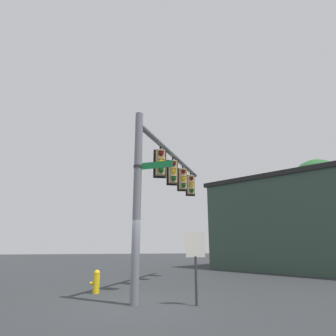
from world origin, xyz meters
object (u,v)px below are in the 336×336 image
traffic_light_nearest_pole (160,162)px  street_name_sign (147,166)px  historical_marker (196,256)px  traffic_light_mid_inner (173,172)px  traffic_light_arm_end (191,185)px  traffic_light_mid_outer (183,179)px  fire_hydrant (96,281)px

traffic_light_nearest_pole → street_name_sign: (0.71, 2.02, -0.71)m
traffic_light_nearest_pole → historical_marker: (-0.81, 2.23, -3.58)m
traffic_light_mid_inner → historical_marker: traffic_light_mid_inner is taller
traffic_light_nearest_pole → traffic_light_arm_end: size_ratio=1.00×
traffic_light_nearest_pole → historical_marker: 4.29m
traffic_light_mid_outer → historical_marker: bearing=81.6°
fire_hydrant → historical_marker: 4.19m
traffic_light_nearest_pole → fire_hydrant: bearing=-9.6°
traffic_light_mid_inner → historical_marker: (-0.03, 3.68, -3.58)m
traffic_light_nearest_pole → traffic_light_mid_outer: 3.30m
traffic_light_mid_inner → historical_marker: 5.13m
traffic_light_mid_inner → traffic_light_arm_end: bearing=-118.3°
traffic_light_nearest_pole → fire_hydrant: size_ratio=1.59×
traffic_light_nearest_pole → fire_hydrant: traffic_light_nearest_pole is taller
street_name_sign → fire_hydrant: (1.60, -2.40, -3.85)m
street_name_sign → historical_marker: (-1.52, 0.21, -2.87)m
historical_marker → traffic_light_mid_inner: bearing=-89.6°
traffic_light_mid_inner → street_name_sign: (1.49, 3.47, -0.71)m
traffic_light_mid_outer → traffic_light_mid_inner: bearing=61.7°
traffic_light_mid_inner → fire_hydrant: (3.09, 1.06, -4.57)m
traffic_light_mid_outer → traffic_light_arm_end: bearing=-118.3°
traffic_light_mid_inner → fire_hydrant: traffic_light_mid_inner is taller
traffic_light_mid_inner → street_name_sign: traffic_light_mid_inner is taller
traffic_light_mid_outer → street_name_sign: (2.27, 4.92, -0.71)m
historical_marker → traffic_light_mid_outer: bearing=-98.4°
traffic_light_nearest_pole → traffic_light_mid_inner: same height
fire_hydrant → historical_marker: historical_marker is taller
fire_hydrant → traffic_light_nearest_pole: bearing=170.4°
traffic_light_mid_outer → traffic_light_arm_end: size_ratio=1.00×
fire_hydrant → traffic_light_mid_inner: bearing=-161.0°
traffic_light_nearest_pole → traffic_light_mid_inner: size_ratio=1.00×
traffic_light_mid_inner → historical_marker: size_ratio=0.62×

